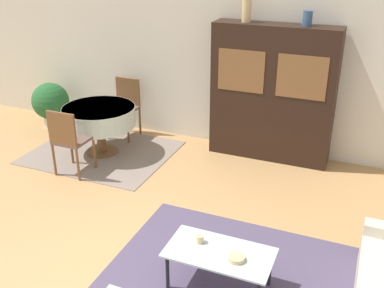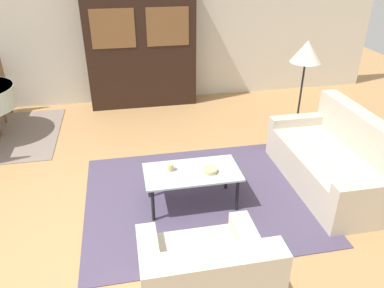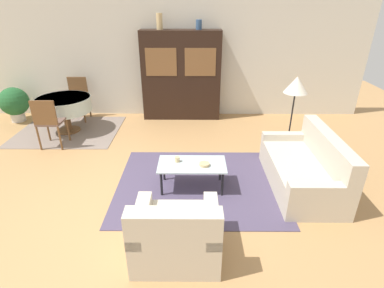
% 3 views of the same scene
% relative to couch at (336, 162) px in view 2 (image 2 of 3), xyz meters
% --- Properties ---
extents(ground_plane, '(14.00, 14.00, 0.00)m').
position_rel_couch_xyz_m(ground_plane, '(-2.65, -0.39, -0.30)').
color(ground_plane, tan).
extents(wall_back, '(10.00, 0.06, 2.70)m').
position_rel_couch_xyz_m(wall_back, '(-2.65, 3.24, 1.05)').
color(wall_back, beige).
rests_on(wall_back, ground_plane).
extents(area_rug, '(2.53, 2.12, 0.01)m').
position_rel_couch_xyz_m(area_rug, '(-1.62, 0.02, -0.29)').
color(area_rug, '#4C425B').
rests_on(area_rug, ground_plane).
extents(couch, '(0.89, 1.74, 0.85)m').
position_rel_couch_xyz_m(couch, '(0.00, 0.00, 0.00)').
color(couch, beige).
rests_on(couch, ground_plane).
extents(armchair, '(0.95, 0.84, 0.82)m').
position_rel_couch_xyz_m(armchair, '(-1.89, -1.42, 0.00)').
color(armchair, beige).
rests_on(armchair, ground_plane).
extents(coffee_table, '(1.01, 0.53, 0.41)m').
position_rel_couch_xyz_m(coffee_table, '(-1.73, -0.07, 0.08)').
color(coffee_table, black).
rests_on(coffee_table, area_rug).
extents(display_cabinet, '(1.81, 0.41, 2.02)m').
position_rel_couch_xyz_m(display_cabinet, '(-1.99, 2.99, 0.71)').
color(display_cabinet, black).
rests_on(display_cabinet, ground_plane).
extents(floor_lamp, '(0.42, 0.42, 1.41)m').
position_rel_couch_xyz_m(floor_lamp, '(0.11, 1.27, 0.91)').
color(floor_lamp, black).
rests_on(floor_lamp, ground_plane).
extents(cup, '(0.07, 0.07, 0.08)m').
position_rel_couch_xyz_m(cup, '(-1.95, -0.01, 0.16)').
color(cup, tan).
rests_on(cup, coffee_table).
extents(bowl, '(0.15, 0.15, 0.04)m').
position_rel_couch_xyz_m(bowl, '(-1.54, -0.12, 0.14)').
color(bowl, tan).
rests_on(bowl, coffee_table).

